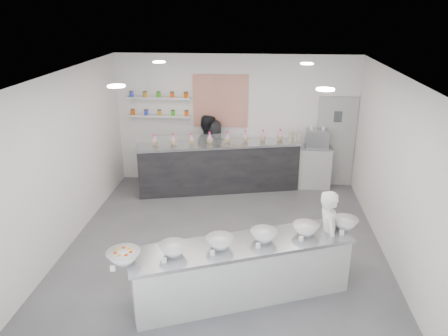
# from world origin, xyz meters

# --- Properties ---
(floor) EXTENTS (6.00, 6.00, 0.00)m
(floor) POSITION_xyz_m (0.00, 0.00, 0.00)
(floor) COLOR #515156
(floor) RESTS_ON ground
(ceiling) EXTENTS (6.00, 6.00, 0.00)m
(ceiling) POSITION_xyz_m (0.00, 0.00, 3.00)
(ceiling) COLOR white
(ceiling) RESTS_ON floor
(back_wall) EXTENTS (5.50, 0.00, 5.50)m
(back_wall) POSITION_xyz_m (0.00, 3.00, 1.50)
(back_wall) COLOR white
(back_wall) RESTS_ON floor
(left_wall) EXTENTS (0.00, 6.00, 6.00)m
(left_wall) POSITION_xyz_m (-2.75, 0.00, 1.50)
(left_wall) COLOR white
(left_wall) RESTS_ON floor
(right_wall) EXTENTS (0.00, 6.00, 6.00)m
(right_wall) POSITION_xyz_m (2.75, 0.00, 1.50)
(right_wall) COLOR white
(right_wall) RESTS_ON floor
(back_door) EXTENTS (0.88, 0.04, 2.10)m
(back_door) POSITION_xyz_m (2.30, 2.97, 1.05)
(back_door) COLOR #9F9F9C
(back_door) RESTS_ON floor
(pattern_panel) EXTENTS (1.25, 0.03, 1.20)m
(pattern_panel) POSITION_xyz_m (-0.35, 2.98, 1.95)
(pattern_panel) COLOR #A41E00
(pattern_panel) RESTS_ON back_wall
(jar_shelf_lower) EXTENTS (1.45, 0.22, 0.04)m
(jar_shelf_lower) POSITION_xyz_m (-1.75, 2.90, 1.60)
(jar_shelf_lower) COLOR silver
(jar_shelf_lower) RESTS_ON back_wall
(jar_shelf_upper) EXTENTS (1.45, 0.22, 0.04)m
(jar_shelf_upper) POSITION_xyz_m (-1.75, 2.90, 2.02)
(jar_shelf_upper) COLOR silver
(jar_shelf_upper) RESTS_ON back_wall
(preserve_jars) EXTENTS (1.45, 0.10, 0.56)m
(preserve_jars) POSITION_xyz_m (-1.75, 2.88, 1.88)
(preserve_jars) COLOR #E15300
(preserve_jars) RESTS_ON jar_shelf_lower
(downlight_0) EXTENTS (0.24, 0.24, 0.02)m
(downlight_0) POSITION_xyz_m (-1.40, -1.00, 2.98)
(downlight_0) COLOR white
(downlight_0) RESTS_ON ceiling
(downlight_1) EXTENTS (0.24, 0.24, 0.02)m
(downlight_1) POSITION_xyz_m (1.40, -1.00, 2.98)
(downlight_1) COLOR white
(downlight_1) RESTS_ON ceiling
(downlight_2) EXTENTS (0.24, 0.24, 0.02)m
(downlight_2) POSITION_xyz_m (-1.40, 1.60, 2.98)
(downlight_2) COLOR white
(downlight_2) RESTS_ON ceiling
(downlight_3) EXTENTS (0.24, 0.24, 0.02)m
(downlight_3) POSITION_xyz_m (1.40, 1.60, 2.98)
(downlight_3) COLOR white
(downlight_3) RESTS_ON ceiling
(prep_counter) EXTENTS (3.25, 1.85, 0.87)m
(prep_counter) POSITION_xyz_m (0.36, -1.44, 0.44)
(prep_counter) COLOR #AAAAA6
(prep_counter) RESTS_ON floor
(back_bar) EXTENTS (3.68, 1.47, 1.12)m
(back_bar) POSITION_xyz_m (-0.34, 2.42, 0.56)
(back_bar) COLOR black
(back_bar) RESTS_ON floor
(sneeze_guard) EXTENTS (3.49, 0.83, 0.31)m
(sneeze_guard) POSITION_xyz_m (-0.27, 2.12, 1.28)
(sneeze_guard) COLOR white
(sneeze_guard) RESTS_ON back_bar
(espresso_ledge) EXTENTS (1.33, 0.42, 0.99)m
(espresso_ledge) POSITION_xyz_m (1.55, 2.78, 0.49)
(espresso_ledge) COLOR #AAAAA6
(espresso_ledge) RESTS_ON floor
(espresso_machine) EXTENTS (0.50, 0.35, 0.38)m
(espresso_machine) POSITION_xyz_m (1.85, 2.78, 1.18)
(espresso_machine) COLOR #93969E
(espresso_machine) RESTS_ON espresso_ledge
(cup_stacks) EXTENTS (0.24, 0.24, 0.31)m
(cup_stacks) POSITION_xyz_m (1.31, 2.78, 1.14)
(cup_stacks) COLOR tan
(cup_stacks) RESTS_ON espresso_ledge
(prep_bowls) EXTENTS (3.57, 1.78, 0.16)m
(prep_bowls) POSITION_xyz_m (0.36, -1.44, 0.95)
(prep_bowls) COLOR white
(prep_bowls) RESTS_ON prep_counter
(label_cards) EXTENTS (3.31, 0.04, 0.07)m
(label_cards) POSITION_xyz_m (0.18, -1.92, 0.91)
(label_cards) COLOR white
(label_cards) RESTS_ON prep_counter
(cookie_bags) EXTENTS (2.90, 0.81, 0.26)m
(cookie_bags) POSITION_xyz_m (-0.34, 2.42, 1.25)
(cookie_bags) COLOR pink
(cookie_bags) RESTS_ON back_bar
(woman_prep) EXTENTS (0.39, 0.57, 1.49)m
(woman_prep) POSITION_xyz_m (1.63, -0.91, 0.75)
(woman_prep) COLOR white
(woman_prep) RESTS_ON floor
(staff_left) EXTENTS (0.85, 0.67, 1.69)m
(staff_left) POSITION_xyz_m (-0.65, 2.67, 0.85)
(staff_left) COLOR black
(staff_left) RESTS_ON floor
(staff_right) EXTENTS (0.84, 0.62, 1.58)m
(staff_right) POSITION_xyz_m (-0.47, 2.67, 0.79)
(staff_right) COLOR black
(staff_right) RESTS_ON floor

